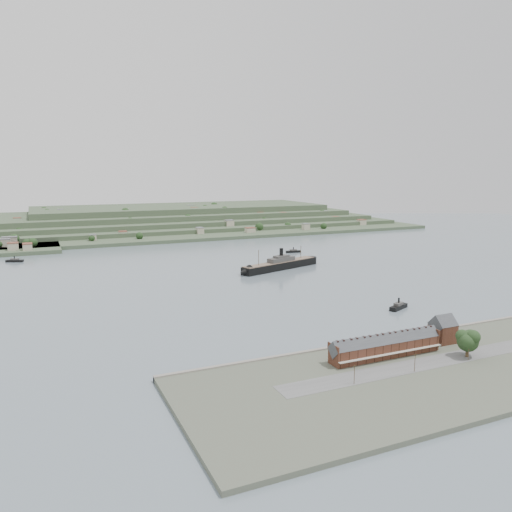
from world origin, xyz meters
name	(u,v)px	position (x,y,z in m)	size (l,w,h in m)	color
ground	(254,283)	(0.00, 0.00, 0.00)	(1400.00, 1400.00, 0.00)	slate
near_shore	(432,370)	(0.00, -186.75, 1.01)	(220.00, 80.00, 2.60)	#4C5142
terrace_row	(385,346)	(-10.00, -168.02, 6.84)	(55.60, 9.80, 11.07)	#49281A
gabled_building	(443,330)	(27.50, -164.00, 8.19)	(10.40, 10.18, 14.09)	#49281A
far_peninsula	(164,220)	(27.91, 393.10, 11.88)	(760.00, 309.00, 30.00)	#30442D
steamship	(278,265)	(40.05, 38.60, 4.04)	(88.29, 37.60, 21.86)	black
tugboat	(399,306)	(51.90, -103.18, 1.74)	(16.24, 10.13, 7.14)	black
ferry_west	(15,261)	(-168.32, 171.91, 1.40)	(15.95, 10.03, 5.81)	black
ferry_east	(293,251)	(95.64, 113.61, 1.41)	(16.05, 6.51, 5.85)	black
fig_tree	(469,340)	(23.28, -183.81, 9.92)	(11.63, 10.07, 12.98)	#493722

